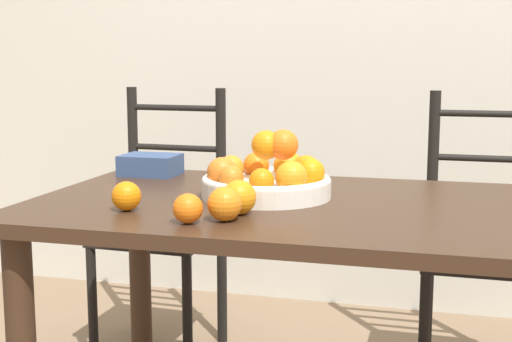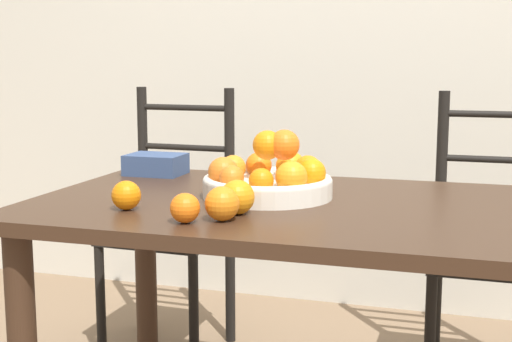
% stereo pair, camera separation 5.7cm
% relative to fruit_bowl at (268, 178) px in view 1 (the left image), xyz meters
% --- Properties ---
extents(wall_back, '(8.00, 0.06, 2.60)m').
position_rel_fruit_bowl_xyz_m(wall_back, '(0.11, 1.44, 0.47)').
color(wall_back, beige).
rests_on(wall_back, ground_plane).
extents(dining_table, '(1.41, 0.84, 0.78)m').
position_rel_fruit_bowl_xyz_m(dining_table, '(0.11, -0.04, -0.17)').
color(dining_table, '#382316').
rests_on(dining_table, ground_plane).
extents(fruit_bowl, '(0.34, 0.34, 0.18)m').
position_rel_fruit_bowl_xyz_m(fruit_bowl, '(0.00, 0.00, 0.00)').
color(fruit_bowl, silver).
rests_on(fruit_bowl, dining_table).
extents(orange_loose_0, '(0.07, 0.07, 0.07)m').
position_rel_fruit_bowl_xyz_m(orange_loose_0, '(-0.28, -0.26, -0.02)').
color(orange_loose_0, orange).
rests_on(orange_loose_0, dining_table).
extents(orange_loose_1, '(0.07, 0.07, 0.07)m').
position_rel_fruit_bowl_xyz_m(orange_loose_1, '(-0.10, -0.34, -0.02)').
color(orange_loose_1, orange).
rests_on(orange_loose_1, dining_table).
extents(orange_loose_2, '(0.08, 0.08, 0.08)m').
position_rel_fruit_bowl_xyz_m(orange_loose_2, '(-0.02, -0.30, -0.01)').
color(orange_loose_2, orange).
rests_on(orange_loose_2, dining_table).
extents(orange_loose_3, '(0.08, 0.08, 0.08)m').
position_rel_fruit_bowl_xyz_m(orange_loose_3, '(-0.01, -0.23, -0.01)').
color(orange_loose_3, orange).
rests_on(orange_loose_3, dining_table).
extents(chair_left, '(0.43, 0.41, 1.03)m').
position_rel_fruit_bowl_xyz_m(chair_left, '(-0.60, 0.71, -0.35)').
color(chair_left, black).
rests_on(chair_left, ground_plane).
extents(chair_right, '(0.42, 0.40, 1.03)m').
position_rel_fruit_bowl_xyz_m(chair_right, '(0.59, 0.71, -0.35)').
color(chair_right, black).
rests_on(chair_right, ground_plane).
extents(book_stack, '(0.17, 0.13, 0.06)m').
position_rel_fruit_bowl_xyz_m(book_stack, '(-0.44, 0.25, -0.02)').
color(book_stack, '#334770').
rests_on(book_stack, dining_table).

